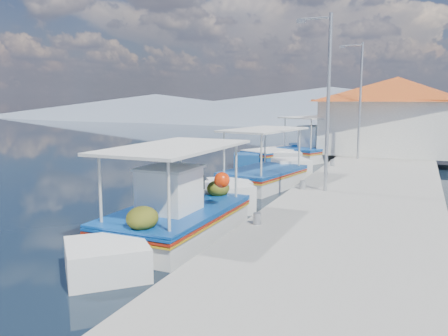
% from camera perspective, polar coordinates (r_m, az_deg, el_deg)
% --- Properties ---
extents(ground, '(160.00, 160.00, 0.00)m').
position_cam_1_polar(ground, '(16.28, -5.22, -4.57)').
color(ground, black).
rests_on(ground, ground).
extents(quay, '(5.00, 44.00, 0.50)m').
position_cam_1_polar(quay, '(20.31, 18.06, -1.57)').
color(quay, gray).
rests_on(quay, ground).
extents(bollards, '(0.20, 17.20, 0.30)m').
position_cam_1_polar(bollards, '(19.79, 11.87, -0.41)').
color(bollards, '#A5A8AD').
rests_on(bollards, quay).
extents(main_caique, '(2.53, 8.35, 2.75)m').
position_cam_1_polar(main_caique, '(12.61, -5.73, -6.06)').
color(main_caique, white).
rests_on(main_caique, ground).
extents(caique_green_canopy, '(3.09, 7.14, 2.72)m').
position_cam_1_polar(caique_green_canopy, '(19.35, 4.87, -1.19)').
color(caique_green_canopy, white).
rests_on(caique_green_canopy, ground).
extents(caique_blue_hull, '(3.73, 6.08, 1.19)m').
position_cam_1_polar(caique_blue_hull, '(26.74, 6.32, 1.37)').
color(caique_blue_hull, navy).
rests_on(caique_blue_hull, ground).
extents(caique_far, '(4.54, 7.49, 2.87)m').
position_cam_1_polar(caique_far, '(28.25, 11.36, 2.08)').
color(caique_far, white).
rests_on(caique_far, ground).
extents(harbor_building, '(10.49, 10.49, 4.40)m').
position_cam_1_polar(harbor_building, '(28.99, 20.48, 6.32)').
color(harbor_building, white).
rests_on(harbor_building, quay).
extents(lamp_post_near, '(1.21, 0.14, 6.00)m').
position_cam_1_polar(lamp_post_near, '(16.22, 12.45, 8.94)').
color(lamp_post_near, '#A5A8AD').
rests_on(lamp_post_near, quay).
extents(lamp_post_far, '(1.21, 0.14, 6.00)m').
position_cam_1_polar(lamp_post_far, '(25.12, 16.29, 8.68)').
color(lamp_post_far, '#A5A8AD').
rests_on(lamp_post_far, quay).
extents(mountain_ridge, '(171.40, 96.00, 5.50)m').
position_cam_1_polar(mountain_ridge, '(69.97, 22.32, 6.74)').
color(mountain_ridge, slate).
rests_on(mountain_ridge, ground).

